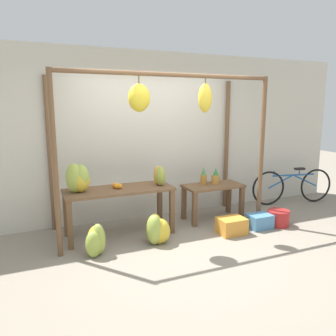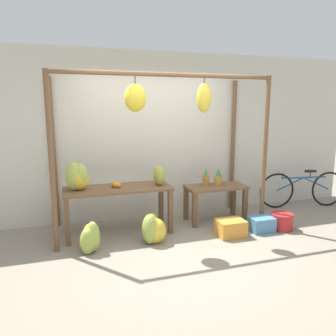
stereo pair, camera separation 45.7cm
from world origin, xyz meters
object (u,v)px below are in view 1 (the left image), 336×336
(blue_bucket, at_px, (278,218))
(parked_bicycle, at_px, (293,186))
(banana_pile_ground_right, at_px, (157,230))
(papaya_pile, at_px, (159,176))
(pineapple_cluster, at_px, (211,177))
(banana_pile_ground_left, at_px, (96,241))
(fruit_crate_purple, at_px, (259,221))
(fruit_crate_white, at_px, (231,226))
(banana_pile_on_table, at_px, (79,179))
(orange_pile, at_px, (118,186))

(blue_bucket, relative_size, parked_bicycle, 0.20)
(banana_pile_ground_right, height_order, papaya_pile, papaya_pile)
(pineapple_cluster, distance_m, banana_pile_ground_left, 2.25)
(banana_pile_ground_left, bearing_deg, banana_pile_ground_right, 3.24)
(pineapple_cluster, distance_m, fruit_crate_purple, 1.06)
(banana_pile_ground_right, relative_size, parked_bicycle, 0.25)
(banana_pile_ground_right, distance_m, papaya_pile, 0.85)
(fruit_crate_white, relative_size, papaya_pile, 1.36)
(papaya_pile, distance_m, fruit_crate_purple, 1.75)
(banana_pile_on_table, distance_m, banana_pile_ground_right, 1.31)
(banana_pile_ground_right, relative_size, papaya_pile, 1.44)
(fruit_crate_white, relative_size, blue_bucket, 1.17)
(parked_bicycle, bearing_deg, banana_pile_ground_right, -166.29)
(banana_pile_ground_left, relative_size, banana_pile_ground_right, 0.98)
(banana_pile_on_table, relative_size, parked_bicycle, 0.25)
(blue_bucket, relative_size, papaya_pile, 1.15)
(banana_pile_ground_left, height_order, papaya_pile, papaya_pile)
(banana_pile_ground_left, height_order, parked_bicycle, parked_bicycle)
(fruit_crate_white, bearing_deg, banana_pile_ground_right, 174.89)
(banana_pile_ground_right, height_order, fruit_crate_white, banana_pile_ground_right)
(banana_pile_on_table, bearing_deg, fruit_crate_white, -16.87)
(banana_pile_on_table, xyz_separation_m, fruit_crate_white, (2.13, -0.65, -0.78))
(pineapple_cluster, bearing_deg, banana_pile_ground_left, -161.89)
(pineapple_cluster, distance_m, papaya_pile, 1.01)
(fruit_crate_purple, bearing_deg, pineapple_cluster, 125.12)
(orange_pile, height_order, pineapple_cluster, pineapple_cluster)
(banana_pile_on_table, bearing_deg, banana_pile_ground_right, -29.33)
(pineapple_cluster, xyz_separation_m, fruit_crate_white, (-0.05, -0.74, -0.60))
(banana_pile_ground_left, relative_size, parked_bicycle, 0.25)
(banana_pile_on_table, height_order, fruit_crate_white, banana_pile_on_table)
(orange_pile, height_order, banana_pile_ground_left, orange_pile)
(parked_bicycle, bearing_deg, papaya_pile, -174.31)
(blue_bucket, bearing_deg, banana_pile_ground_right, 177.27)
(pineapple_cluster, relative_size, banana_pile_ground_left, 0.81)
(pineapple_cluster, bearing_deg, blue_bucket, -40.60)
(banana_pile_ground_left, xyz_separation_m, fruit_crate_white, (2.03, -0.06, -0.07))
(banana_pile_ground_left, bearing_deg, blue_bucket, -0.97)
(blue_bucket, bearing_deg, banana_pile_on_table, 168.07)
(banana_pile_on_table, distance_m, fruit_crate_white, 2.35)
(orange_pile, distance_m, blue_bucket, 2.63)
(pineapple_cluster, xyz_separation_m, banana_pile_ground_left, (-2.08, -0.68, -0.53))
(blue_bucket, relative_size, fruit_crate_purple, 0.95)
(banana_pile_ground_right, height_order, fruit_crate_purple, banana_pile_ground_right)
(orange_pile, bearing_deg, banana_pile_on_table, 178.57)
(parked_bicycle, bearing_deg, banana_pile_ground_left, -168.49)
(fruit_crate_white, relative_size, fruit_crate_purple, 1.11)
(banana_pile_on_table, bearing_deg, orange_pile, -1.43)
(pineapple_cluster, height_order, banana_pile_ground_left, pineapple_cluster)
(banana_pile_on_table, distance_m, blue_bucket, 3.19)
(banana_pile_ground_left, relative_size, fruit_crate_purple, 1.15)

